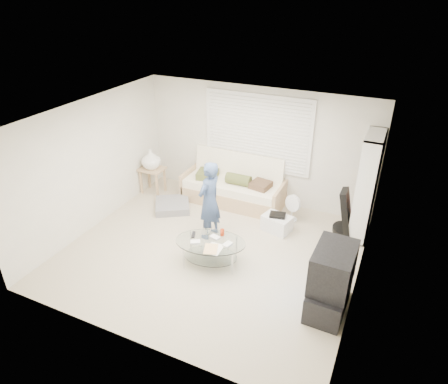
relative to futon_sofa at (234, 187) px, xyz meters
The scene contains 13 objects.
ground 1.94m from the futon_sofa, 78.78° to the right, with size 5.00×5.00×0.00m, color #B4A48C.
room_shell 1.93m from the futon_sofa, 75.08° to the right, with size 5.02×4.52×2.51m.
window_blinds 1.30m from the futon_sofa, 41.01° to the left, with size 2.32×0.08×1.62m.
futon_sofa is the anchor object (origin of this frame).
grey_floor_pillow 1.38m from the futon_sofa, 141.37° to the right, with size 0.70×0.70×0.16m, color slate.
side_table 1.93m from the futon_sofa, 168.55° to the right, with size 0.53×0.43×1.06m.
bookshelf 2.78m from the futon_sofa, ahead, with size 0.32×0.85×2.03m.
guitar_case 2.48m from the futon_sofa, ahead, with size 0.37×0.37×0.98m.
floor_fan 1.40m from the futon_sofa, ahead, with size 0.36×0.25×0.59m.
storage_bin 1.43m from the futon_sofa, 29.99° to the right, with size 0.61×0.50×0.38m.
tv_unit 3.51m from the futon_sofa, 42.92° to the right, with size 0.56×0.99×1.06m.
coffee_table 2.22m from the futon_sofa, 76.59° to the right, with size 1.35×1.03×0.57m.
standing_person 1.49m from the futon_sofa, 84.93° to the right, with size 0.56×0.37×1.53m, color #2F4C64.
Camera 1 is at (2.67, -5.22, 4.35)m, focal length 32.00 mm.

